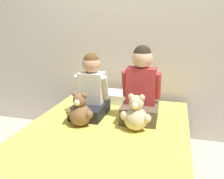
{
  "coord_description": "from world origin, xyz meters",
  "views": [
    {
      "loc": [
        0.52,
        -1.61,
        1.31
      ],
      "look_at": [
        0.0,
        0.29,
        0.75
      ],
      "focal_mm": 38.0,
      "sensor_mm": 36.0,
      "label": 1
    }
  ],
  "objects_px": {
    "pillow_at_headboard": "(124,98)",
    "child_on_right": "(141,89)",
    "teddy_bear_held_by_right_child": "(136,115)",
    "child_on_left": "(91,90)",
    "bed": "(103,160)",
    "teddy_bear_held_by_left_child": "(80,112)"
  },
  "relations": [
    {
      "from": "child_on_right",
      "to": "bed",
      "type": "bearing_deg",
      "value": -124.12
    },
    {
      "from": "child_on_right",
      "to": "teddy_bear_held_by_right_child",
      "type": "distance_m",
      "value": 0.28
    },
    {
      "from": "bed",
      "to": "child_on_left",
      "type": "xyz_separation_m",
      "value": [
        -0.22,
        0.37,
        0.47
      ]
    },
    {
      "from": "bed",
      "to": "teddy_bear_held_by_right_child",
      "type": "height_order",
      "value": "teddy_bear_held_by_right_child"
    },
    {
      "from": "teddy_bear_held_by_left_child",
      "to": "teddy_bear_held_by_right_child",
      "type": "relative_size",
      "value": 0.97
    },
    {
      "from": "child_on_right",
      "to": "pillow_at_headboard",
      "type": "distance_m",
      "value": 0.52
    },
    {
      "from": "child_on_left",
      "to": "child_on_right",
      "type": "bearing_deg",
      "value": -0.59
    },
    {
      "from": "child_on_left",
      "to": "child_on_right",
      "type": "xyz_separation_m",
      "value": [
        0.46,
        -0.01,
        0.04
      ]
    },
    {
      "from": "child_on_left",
      "to": "teddy_bear_held_by_right_child",
      "type": "xyz_separation_m",
      "value": [
        0.46,
        -0.24,
        -0.11
      ]
    },
    {
      "from": "child_on_left",
      "to": "child_on_right",
      "type": "distance_m",
      "value": 0.47
    },
    {
      "from": "child_on_left",
      "to": "teddy_bear_held_by_right_child",
      "type": "distance_m",
      "value": 0.53
    },
    {
      "from": "pillow_at_headboard",
      "to": "child_on_right",
      "type": "bearing_deg",
      "value": -59.24
    },
    {
      "from": "bed",
      "to": "child_on_right",
      "type": "bearing_deg",
      "value": 56.84
    },
    {
      "from": "child_on_left",
      "to": "pillow_at_headboard",
      "type": "xyz_separation_m",
      "value": [
        0.22,
        0.39,
        -0.18
      ]
    },
    {
      "from": "teddy_bear_held_by_left_child",
      "to": "pillow_at_headboard",
      "type": "bearing_deg",
      "value": 74.74
    },
    {
      "from": "bed",
      "to": "child_on_right",
      "type": "xyz_separation_m",
      "value": [
        0.24,
        0.37,
        0.52
      ]
    },
    {
      "from": "teddy_bear_held_by_left_child",
      "to": "pillow_at_headboard",
      "type": "xyz_separation_m",
      "value": [
        0.23,
        0.67,
        -0.07
      ]
    },
    {
      "from": "child_on_right",
      "to": "teddy_bear_held_by_left_child",
      "type": "xyz_separation_m",
      "value": [
        -0.46,
        -0.27,
        -0.16
      ]
    },
    {
      "from": "child_on_right",
      "to": "teddy_bear_held_by_right_child",
      "type": "bearing_deg",
      "value": -90.87
    },
    {
      "from": "pillow_at_headboard",
      "to": "teddy_bear_held_by_left_child",
      "type": "bearing_deg",
      "value": -108.6
    },
    {
      "from": "child_on_right",
      "to": "teddy_bear_held_by_right_child",
      "type": "height_order",
      "value": "child_on_right"
    },
    {
      "from": "child_on_right",
      "to": "pillow_at_headboard",
      "type": "relative_size",
      "value": 1.34
    }
  ]
}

